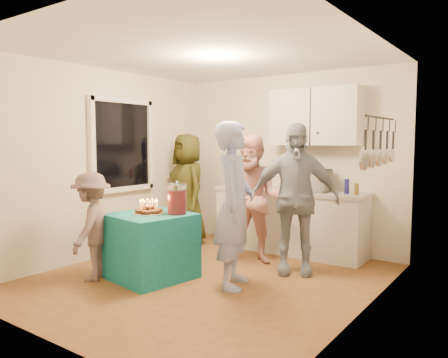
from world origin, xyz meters
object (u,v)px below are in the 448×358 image
Objects in this scene: microwave at (309,180)px; man_birthday at (234,205)px; punch_jar at (177,200)px; woman_back_left at (188,188)px; woman_back_center at (254,199)px; child_near_left at (92,226)px; counter at (289,222)px; party_table at (151,246)px; woman_back_right at (294,199)px.

man_birthday is (-0.10, -1.71, -0.15)m from microwave.
woman_back_left is (-1.08, 1.47, -0.07)m from punch_jar.
woman_back_left is 1.01× the size of woman_back_center.
woman_back_center is at bearing 116.48° from child_near_left.
counter is 2.18m from party_table.
child_near_left is at bearing -139.47° from woman_back_center.
microwave is at bearing 66.71° from punch_jar.
man_birthday is at bearing -10.96° from woman_back_left.
woman_back_center is 1.35× the size of child_near_left.
woman_back_left reaches higher than microwave.
punch_jar is at bearing 32.46° from party_table.
man_birthday reaches higher than party_table.
counter is at bearing 123.13° from child_near_left.
microwave is at bearing 45.20° from woman_back_center.
woman_back_left is at bearing 139.40° from woman_back_right.
man_birthday reaches higher than microwave.
punch_jar is at bearing -28.21° from woman_back_left.
counter is at bearing 175.15° from microwave.
woman_back_left is 1.50m from woman_back_center.
man_birthday is at bearing 18.56° from party_table.
woman_back_right is (0.64, -0.10, 0.07)m from woman_back_center.
microwave reaches higher than party_table.
woman_back_left is (-1.78, 1.31, -0.05)m from man_birthday.
woman_back_left is 0.94× the size of woman_back_right.
woman_back_center reaches higher than counter.
man_birthday is (0.70, 0.15, -0.02)m from punch_jar.
woman_back_left is at bearing 116.38° from party_table.
child_near_left is at bearing -56.00° from woman_back_left.
punch_jar is 1.15m from woman_back_center.
woman_back_left reaches higher than counter.
child_near_left is at bearing 93.66° from man_birthday.
woman_back_right reaches higher than microwave.
punch_jar reaches higher than party_table.
party_table is at bearing -110.73° from counter.
child_near_left reaches higher than microwave.
woman_back_center is (-0.13, -0.78, 0.42)m from counter.
microwave is at bearing 37.35° from woman_back_left.
child_near_left is (0.32, -2.09, -0.23)m from woman_back_left.
counter is 1.79m from man_birthday.
punch_jar is at bearing -105.06° from counter.
child_near_left is at bearing -117.04° from counter.
party_table is at bearing 84.46° from man_birthday.
woman_back_left reaches higher than punch_jar.
child_near_left is at bearing -165.60° from woman_back_right.
woman_back_right is at bearing -24.75° from woman_back_center.
woman_back_right is (2.09, -0.48, 0.05)m from woman_back_left.
woman_back_right is (1.01, 0.99, -0.02)m from punch_jar.
counter is 2.59× the size of party_table.
woman_back_right is 1.46× the size of child_near_left.
party_table is at bearing -132.75° from woman_back_center.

